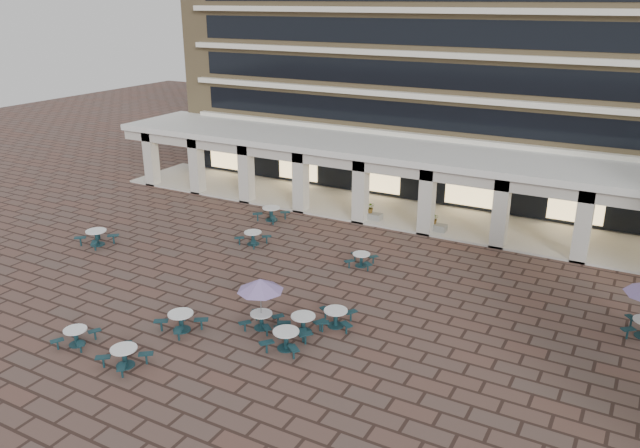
# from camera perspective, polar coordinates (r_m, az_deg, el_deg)

# --- Properties ---
(ground) EXTENTS (120.00, 120.00, 0.00)m
(ground) POSITION_cam_1_polar(r_m,az_deg,el_deg) (27.66, -3.47, -8.14)
(ground) COLOR brown
(ground) RESTS_ON ground
(apartment_building) EXTENTS (40.00, 15.50, 25.20)m
(apartment_building) POSITION_cam_1_polar(r_m,az_deg,el_deg) (47.85, 13.56, 18.97)
(apartment_building) COLOR #A0865A
(apartment_building) RESTS_ON ground
(retail_arcade) EXTENTS (42.00, 6.60, 4.40)m
(retail_arcade) POSITION_cam_1_polar(r_m,az_deg,el_deg) (39.02, 8.09, 4.91)
(retail_arcade) COLOR white
(retail_arcade) RESTS_ON ground
(picnic_table_0) EXTENTS (1.81, 1.81, 0.69)m
(picnic_table_0) POSITION_cam_1_polar(r_m,az_deg,el_deg) (26.93, -21.42, -9.46)
(picnic_table_0) COLOR #122F38
(picnic_table_0) RESTS_ON ground
(picnic_table_1) EXTENTS (2.03, 2.03, 0.80)m
(picnic_table_1) POSITION_cam_1_polar(r_m,az_deg,el_deg) (26.71, -12.59, -8.57)
(picnic_table_1) COLOR #122F38
(picnic_table_1) RESTS_ON ground
(picnic_table_2) EXTENTS (1.92, 1.92, 0.79)m
(picnic_table_2) POSITION_cam_1_polar(r_m,az_deg,el_deg) (24.87, -3.11, -10.37)
(picnic_table_2) COLOR #122F38
(picnic_table_2) RESTS_ON ground
(picnic_table_5) EXTENTS (1.84, 1.84, 0.75)m
(picnic_table_5) POSITION_cam_1_polar(r_m,az_deg,el_deg) (24.90, -17.45, -11.38)
(picnic_table_5) COLOR #122F38
(picnic_table_5) RESTS_ON ground
(picnic_table_6) EXTENTS (1.94, 1.94, 2.24)m
(picnic_table_6) POSITION_cam_1_polar(r_m,az_deg,el_deg) (25.71, -5.48, -5.74)
(picnic_table_6) COLOR #122F38
(picnic_table_6) RESTS_ON ground
(picnic_table_7) EXTENTS (1.99, 1.99, 0.75)m
(picnic_table_7) POSITION_cam_1_polar(r_m,az_deg,el_deg) (26.41, 1.44, -8.45)
(picnic_table_7) COLOR #122F38
(picnic_table_7) RESTS_ON ground
(picnic_table_8) EXTENTS (2.03, 2.03, 0.85)m
(picnic_table_8) POSITION_cam_1_polar(r_m,az_deg,el_deg) (36.90, -19.75, -1.06)
(picnic_table_8) COLOR #122F38
(picnic_table_8) RESTS_ON ground
(picnic_table_9) EXTENTS (1.81, 1.81, 0.74)m
(picnic_table_9) POSITION_cam_1_polar(r_m,az_deg,el_deg) (35.04, -6.15, -1.17)
(picnic_table_9) COLOR #122F38
(picnic_table_9) RESTS_ON ground
(picnic_table_10) EXTENTS (1.99, 1.99, 0.76)m
(picnic_table_10) POSITION_cam_1_polar(r_m,az_deg,el_deg) (25.96, -1.55, -8.97)
(picnic_table_10) COLOR #122F38
(picnic_table_10) RESTS_ON ground
(picnic_table_12) EXTENTS (1.99, 1.99, 0.83)m
(picnic_table_12) POSITION_cam_1_polar(r_m,az_deg,el_deg) (38.71, -4.47, 1.05)
(picnic_table_12) COLOR #122F38
(picnic_table_12) RESTS_ON ground
(picnic_table_13) EXTENTS (1.68, 1.68, 0.68)m
(picnic_table_13) POSITION_cam_1_polar(r_m,az_deg,el_deg) (32.14, 3.80, -3.17)
(picnic_table_13) COLOR #122F38
(picnic_table_13) RESTS_ON ground
(planter_left) EXTENTS (1.50, 0.65, 1.21)m
(planter_left) POSITION_cam_1_polar(r_m,az_deg,el_deg) (38.67, 4.61, 0.98)
(planter_left) COLOR #999993
(planter_left) RESTS_ON ground
(planter_right) EXTENTS (1.50, 0.60, 1.14)m
(planter_right) POSITION_cam_1_polar(r_m,az_deg,el_deg) (37.30, 10.37, -0.10)
(planter_right) COLOR #999993
(planter_right) RESTS_ON ground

